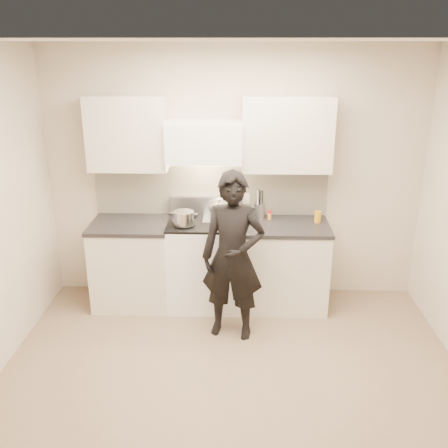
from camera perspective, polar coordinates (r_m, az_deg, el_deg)
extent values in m
plane|color=#836C56|center=(4.36, 0.80, -18.02)|extent=(4.00, 4.00, 0.00)
cube|color=beige|center=(5.35, 1.16, 5.56)|extent=(4.00, 0.04, 2.70)
cube|color=beige|center=(2.15, 0.24, -18.39)|extent=(4.00, 0.04, 2.70)
cube|color=silver|center=(3.43, 1.03, 20.08)|extent=(4.00, 3.50, 0.02)
cube|color=white|center=(5.39, -1.52, 3.85)|extent=(2.50, 0.02, 0.53)
cube|color=#ADADB7|center=(5.41, -2.05, 2.16)|extent=(0.76, 0.08, 0.20)
cube|color=white|center=(5.08, -2.26, 9.38)|extent=(0.76, 0.40, 0.40)
cylinder|color=silver|center=(4.94, -2.37, 6.95)|extent=(0.66, 0.02, 0.02)
cube|color=beige|center=(5.12, 7.22, 10.17)|extent=(0.90, 0.33, 0.75)
cube|color=beige|center=(5.21, -10.97, 10.15)|extent=(0.80, 0.33, 0.75)
cube|color=beige|center=(5.40, 2.52, 2.91)|extent=(0.08, 0.01, 0.12)
cube|color=white|center=(5.36, -2.16, -4.56)|extent=(0.76, 0.65, 0.92)
cube|color=black|center=(5.18, -2.23, 0.19)|extent=(0.76, 0.65, 0.02)
cube|color=#AFB0B6|center=(5.28, -0.41, 0.76)|extent=(0.36, 0.34, 0.01)
cylinder|color=silver|center=(4.96, -2.43, -2.62)|extent=(0.62, 0.02, 0.02)
cylinder|color=black|center=(5.05, -4.38, -0.16)|extent=(0.18, 0.18, 0.01)
cylinder|color=black|center=(5.02, -0.29, -0.20)|extent=(0.18, 0.18, 0.01)
cylinder|color=black|center=(5.33, -4.06, 0.96)|extent=(0.18, 0.18, 0.01)
cylinder|color=black|center=(5.30, -0.18, 0.92)|extent=(0.18, 0.18, 0.01)
cube|color=beige|center=(5.38, 6.74, -4.83)|extent=(0.90, 0.65, 0.88)
cube|color=black|center=(5.20, 6.94, -0.23)|extent=(0.92, 0.67, 0.04)
cube|color=beige|center=(5.47, -10.37, -4.59)|extent=(0.80, 0.65, 0.88)
cube|color=black|center=(5.30, -10.67, -0.05)|extent=(0.82, 0.67, 0.04)
ellipsoid|color=silver|center=(5.27, -0.08, 1.86)|extent=(0.31, 0.31, 0.17)
torus|color=silver|center=(5.26, -0.08, 2.27)|extent=(0.33, 0.33, 0.01)
ellipsoid|color=beige|center=(5.27, -0.08, 1.77)|extent=(0.18, 0.18, 0.08)
cylinder|color=silver|center=(5.12, -0.62, 2.41)|extent=(0.05, 0.23, 0.17)
cylinder|color=silver|center=(5.03, -4.62, 0.69)|extent=(0.24, 0.24, 0.14)
cube|color=silver|center=(5.04, -6.01, 1.33)|extent=(0.05, 0.03, 0.01)
cube|color=silver|center=(4.98, -3.25, 1.16)|extent=(0.05, 0.03, 0.01)
cylinder|color=#ADADB7|center=(5.33, 4.08, 1.53)|extent=(0.12, 0.12, 0.16)
cylinder|color=black|center=(5.30, 4.40, 2.35)|extent=(0.01, 0.01, 0.29)
cylinder|color=silver|center=(5.32, 4.33, 2.42)|extent=(0.01, 0.01, 0.29)
cylinder|color=#ADADB7|center=(5.33, 4.13, 2.45)|extent=(0.01, 0.01, 0.29)
cylinder|color=black|center=(5.32, 3.92, 2.44)|extent=(0.01, 0.01, 0.29)
cylinder|color=#ADADB7|center=(5.30, 3.82, 2.38)|extent=(0.01, 0.01, 0.29)
cylinder|color=silver|center=(5.29, 3.88, 2.32)|extent=(0.01, 0.01, 0.29)
cylinder|color=black|center=(5.28, 4.08, 2.28)|extent=(0.01, 0.01, 0.29)
cylinder|color=#ADADB7|center=(5.28, 4.29, 2.30)|extent=(0.01, 0.01, 0.29)
cylinder|color=gold|center=(5.31, 5.23, 0.90)|extent=(0.04, 0.04, 0.07)
cylinder|color=red|center=(5.30, 5.25, 1.38)|extent=(0.04, 0.04, 0.02)
cylinder|color=#CC8F11|center=(5.28, 10.68, 0.82)|extent=(0.07, 0.07, 0.12)
imported|color=black|center=(4.65, 1.02, -3.78)|extent=(0.65, 0.49, 1.62)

